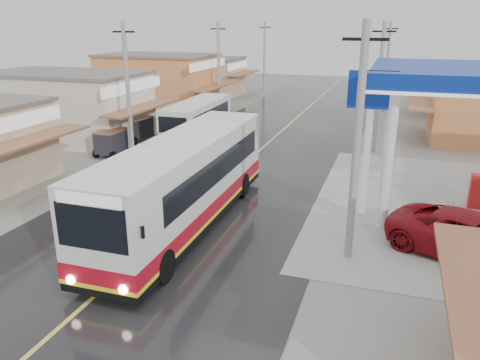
{
  "coord_description": "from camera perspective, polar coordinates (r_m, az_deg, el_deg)",
  "views": [
    {
      "loc": [
        8.06,
        -15.3,
        7.87
      ],
      "look_at": [
        2.28,
        2.07,
        1.71
      ],
      "focal_mm": 35.0,
      "sensor_mm": 36.0,
      "label": 1
    }
  ],
  "objects": [
    {
      "name": "ground",
      "position": [
        19.0,
        -8.57,
        -6.1
      ],
      "size": [
        120.0,
        120.0,
        0.0
      ],
      "primitive_type": "plane",
      "color": "slate",
      "rests_on": "ground"
    },
    {
      "name": "road",
      "position": [
        32.33,
        3.42,
        4.48
      ],
      "size": [
        12.0,
        90.0,
        0.02
      ],
      "primitive_type": "cube",
      "color": "black",
      "rests_on": "ground"
    },
    {
      "name": "centre_line",
      "position": [
        32.32,
        3.42,
        4.51
      ],
      "size": [
        0.15,
        90.0,
        0.01
      ],
      "primitive_type": "cube",
      "color": "#D8CC4C",
      "rests_on": "road"
    },
    {
      "name": "shopfronts_left",
      "position": [
        40.18,
        -13.73,
        6.77
      ],
      "size": [
        11.0,
        44.0,
        5.2
      ],
      "primitive_type": null,
      "color": "tan",
      "rests_on": "ground"
    },
    {
      "name": "utility_poles_left",
      "position": [
        35.62,
        -7.14,
        5.68
      ],
      "size": [
        1.6,
        50.0,
        8.0
      ],
      "primitive_type": null,
      "color": "gray",
      "rests_on": "ground"
    },
    {
      "name": "utility_poles_right",
      "position": [
        31.33,
        15.89,
        3.32
      ],
      "size": [
        1.6,
        36.0,
        8.0
      ],
      "primitive_type": null,
      "color": "gray",
      "rests_on": "ground"
    },
    {
      "name": "coach_bus",
      "position": [
        18.75,
        -6.61,
        -0.17
      ],
      "size": [
        2.94,
        12.5,
        3.89
      ],
      "rotation": [
        0.0,
        0.0,
        0.01
      ],
      "color": "silver",
      "rests_on": "road"
    },
    {
      "name": "second_bus",
      "position": [
        32.87,
        -5.21,
        7.3
      ],
      "size": [
        2.48,
        8.32,
        2.74
      ],
      "rotation": [
        0.0,
        0.0,
        0.03
      ],
      "color": "silver",
      "rests_on": "road"
    },
    {
      "name": "jeepney",
      "position": [
        18.28,
        26.48,
        -6.27
      ],
      "size": [
        6.27,
        4.69,
        1.58
      ],
      "primitive_type": "imported",
      "rotation": [
        0.0,
        0.0,
        1.16
      ],
      "color": "maroon",
      "rests_on": "ground"
    },
    {
      "name": "cyclist",
      "position": [
        29.61,
        -5.48,
        4.35
      ],
      "size": [
        1.12,
        1.88,
        1.91
      ],
      "rotation": [
        0.0,
        0.0,
        -0.3
      ],
      "color": "black",
      "rests_on": "ground"
    },
    {
      "name": "tricycle_near",
      "position": [
        33.3,
        -12.52,
        6.22
      ],
      "size": [
        1.94,
        2.53,
        1.73
      ],
      "rotation": [
        0.0,
        0.0,
        -0.25
      ],
      "color": "#26262D",
      "rests_on": "ground"
    },
    {
      "name": "tricycle_far",
      "position": [
        30.03,
        -15.48,
        4.57
      ],
      "size": [
        1.47,
        2.16,
        1.65
      ],
      "rotation": [
        0.0,
        0.0,
        0.03
      ],
      "color": "#26262D",
      "rests_on": "ground"
    }
  ]
}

